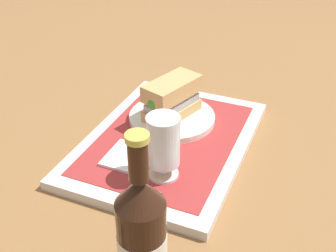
# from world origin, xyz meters

# --- Properties ---
(ground_plane) EXTENTS (3.00, 3.00, 0.00)m
(ground_plane) POSITION_xyz_m (0.00, 0.00, 0.00)
(ground_plane) COLOR olive
(tray) EXTENTS (0.44, 0.32, 0.02)m
(tray) POSITION_xyz_m (0.00, 0.00, 0.01)
(tray) COLOR silver
(tray) RESTS_ON ground_plane
(placemat) EXTENTS (0.38, 0.27, 0.00)m
(placemat) POSITION_xyz_m (0.00, 0.00, 0.02)
(placemat) COLOR #9E2D2D
(placemat) RESTS_ON tray
(plate) EXTENTS (0.19, 0.19, 0.01)m
(plate) POSITION_xyz_m (-0.07, -0.02, 0.03)
(plate) COLOR silver
(plate) RESTS_ON placemat
(sandwich) EXTENTS (0.14, 0.10, 0.08)m
(sandwich) POSITION_xyz_m (-0.06, -0.02, 0.08)
(sandwich) COLOR tan
(sandwich) RESTS_ON plate
(beer_glass) EXTENTS (0.06, 0.06, 0.12)m
(beer_glass) POSITION_xyz_m (0.12, 0.04, 0.09)
(beer_glass) COLOR silver
(beer_glass) RESTS_ON placemat
(napkin_folded) EXTENTS (0.09, 0.07, 0.01)m
(napkin_folded) POSITION_xyz_m (0.09, -0.05, 0.02)
(napkin_folded) COLOR white
(napkin_folded) RESTS_ON placemat
(beer_bottle) EXTENTS (0.07, 0.07, 0.27)m
(beer_bottle) POSITION_xyz_m (0.34, 0.11, 0.10)
(beer_bottle) COLOR black
(beer_bottle) RESTS_ON ground_plane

